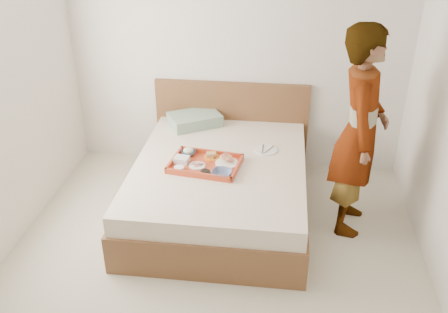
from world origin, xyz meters
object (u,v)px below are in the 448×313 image
bed (220,187)px  person (360,133)px  dinner_plate (266,150)px  tray (205,164)px

bed → person: size_ratio=1.08×
dinner_plate → person: person is taller
bed → person: (1.20, -0.05, 0.66)m
dinner_plate → person: bearing=-22.5°
bed → dinner_plate: 0.56m
person → tray: bearing=100.0°
dinner_plate → bed: bearing=-145.3°
bed → tray: (-0.12, -0.09, 0.29)m
dinner_plate → person: size_ratio=0.12×
tray → bed: bearing=43.4°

